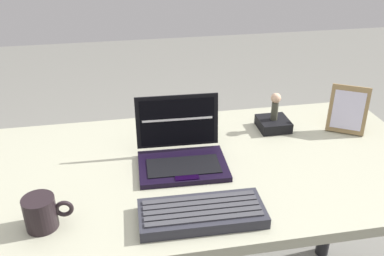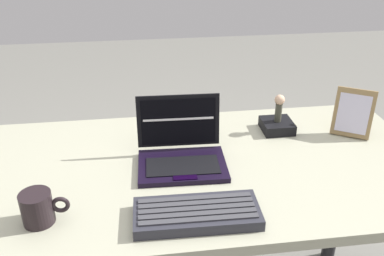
{
  "view_description": "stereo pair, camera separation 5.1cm",
  "coord_description": "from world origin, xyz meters",
  "px_view_note": "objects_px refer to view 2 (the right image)",
  "views": [
    {
      "loc": [
        -0.16,
        -1.03,
        1.44
      ],
      "look_at": [
        0.03,
        0.02,
        0.87
      ],
      "focal_mm": 39.15,
      "sensor_mm": 36.0,
      "label": 1
    },
    {
      "loc": [
        -0.11,
        -1.04,
        1.44
      ],
      "look_at": [
        0.03,
        0.02,
        0.87
      ],
      "focal_mm": 39.15,
      "sensor_mm": 36.0,
      "label": 2
    }
  ],
  "objects_px": {
    "laptop_front": "(182,152)",
    "photo_frame": "(353,113)",
    "external_keyboard": "(197,213)",
    "figurine": "(279,106)",
    "figurine_stand": "(277,126)",
    "coffee_mug": "(38,208)"
  },
  "relations": [
    {
      "from": "external_keyboard",
      "to": "figurine",
      "type": "xyz_separation_m",
      "value": [
        0.34,
        0.42,
        0.08
      ]
    },
    {
      "from": "figurine_stand",
      "to": "coffee_mug",
      "type": "relative_size",
      "value": 0.89
    },
    {
      "from": "external_keyboard",
      "to": "figurine",
      "type": "relative_size",
      "value": 3.23
    },
    {
      "from": "laptop_front",
      "to": "external_keyboard",
      "type": "xyz_separation_m",
      "value": [
        0.01,
        -0.26,
        -0.02
      ]
    },
    {
      "from": "figurine",
      "to": "coffee_mug",
      "type": "bearing_deg",
      "value": -152.2
    },
    {
      "from": "photo_frame",
      "to": "figurine_stand",
      "type": "distance_m",
      "value": 0.25
    },
    {
      "from": "external_keyboard",
      "to": "photo_frame",
      "type": "relative_size",
      "value": 1.94
    },
    {
      "from": "laptop_front",
      "to": "photo_frame",
      "type": "bearing_deg",
      "value": 9.76
    },
    {
      "from": "figurine_stand",
      "to": "figurine",
      "type": "xyz_separation_m",
      "value": [
        0.0,
        0.0,
        0.08
      ]
    },
    {
      "from": "laptop_front",
      "to": "figurine",
      "type": "xyz_separation_m",
      "value": [
        0.35,
        0.16,
        0.06
      ]
    },
    {
      "from": "laptop_front",
      "to": "coffee_mug",
      "type": "relative_size",
      "value": 2.27
    },
    {
      "from": "figurine",
      "to": "photo_frame",
      "type": "bearing_deg",
      "value": -15.13
    },
    {
      "from": "figurine",
      "to": "laptop_front",
      "type": "bearing_deg",
      "value": -154.83
    },
    {
      "from": "external_keyboard",
      "to": "figurine",
      "type": "height_order",
      "value": "figurine"
    },
    {
      "from": "figurine",
      "to": "coffee_mug",
      "type": "xyz_separation_m",
      "value": [
        -0.72,
        -0.38,
        -0.05
      ]
    },
    {
      "from": "coffee_mug",
      "to": "laptop_front",
      "type": "bearing_deg",
      "value": 30.14
    },
    {
      "from": "laptop_front",
      "to": "figurine",
      "type": "distance_m",
      "value": 0.39
    },
    {
      "from": "coffee_mug",
      "to": "figurine_stand",
      "type": "bearing_deg",
      "value": 27.8
    },
    {
      "from": "laptop_front",
      "to": "photo_frame",
      "type": "height_order",
      "value": "laptop_front"
    },
    {
      "from": "laptop_front",
      "to": "figurine",
      "type": "bearing_deg",
      "value": 25.17
    },
    {
      "from": "external_keyboard",
      "to": "coffee_mug",
      "type": "bearing_deg",
      "value": 173.98
    },
    {
      "from": "laptop_front",
      "to": "figurine_stand",
      "type": "relative_size",
      "value": 2.56
    }
  ]
}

